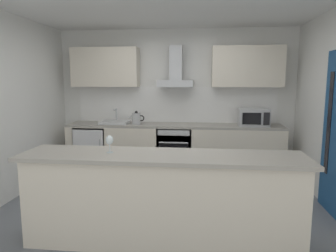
{
  "coord_description": "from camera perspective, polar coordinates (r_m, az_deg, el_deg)",
  "views": [
    {
      "loc": [
        0.49,
        -3.77,
        1.68
      ],
      "look_at": [
        0.03,
        0.41,
        1.05
      ],
      "focal_mm": 32.87,
      "sensor_mm": 36.0,
      "label": 1
    }
  ],
  "objects": [
    {
      "name": "ground",
      "position": [
        4.16,
        -1.09,
        -15.46
      ],
      "size": [
        5.32,
        4.89,
        0.02
      ],
      "primitive_type": "cube",
      "color": "slate"
    },
    {
      "name": "ceiling",
      "position": [
        3.91,
        -1.21,
        22.29
      ],
      "size": [
        5.32,
        4.89,
        0.02
      ],
      "primitive_type": "cube",
      "color": "white"
    },
    {
      "name": "wall_back",
      "position": [
        5.8,
        1.42,
        4.75
      ],
      "size": [
        5.32,
        0.12,
        2.6
      ],
      "primitive_type": "cube",
      "color": "white",
      "rests_on": "ground"
    },
    {
      "name": "backsplash_tile",
      "position": [
        5.74,
        1.36,
        4.01
      ],
      "size": [
        3.67,
        0.02,
        0.66
      ],
      "primitive_type": "cube",
      "color": "white"
    },
    {
      "name": "counter_back",
      "position": [
        5.55,
        1.06,
        -4.29
      ],
      "size": [
        3.8,
        0.6,
        0.9
      ],
      "color": "beige",
      "rests_on": "ground"
    },
    {
      "name": "counter_island",
      "position": [
        3.22,
        -1.11,
        -13.37
      ],
      "size": [
        2.86,
        0.64,
        0.95
      ],
      "color": "beige",
      "rests_on": "ground"
    },
    {
      "name": "upper_cabinets",
      "position": [
        5.57,
        1.24,
        10.88
      ],
      "size": [
        3.75,
        0.32,
        0.7
      ],
      "color": "beige"
    },
    {
      "name": "oven",
      "position": [
        5.52,
        1.3,
        -4.25
      ],
      "size": [
        0.6,
        0.62,
        0.8
      ],
      "color": "slate",
      "rests_on": "ground"
    },
    {
      "name": "refrigerator",
      "position": [
        5.85,
        -13.59,
        -4.12
      ],
      "size": [
        0.58,
        0.6,
        0.85
      ],
      "color": "white",
      "rests_on": "ground"
    },
    {
      "name": "microwave",
      "position": [
        5.45,
        15.58,
        1.56
      ],
      "size": [
        0.5,
        0.38,
        0.3
      ],
      "color": "#B7BABC",
      "rests_on": "counter_back"
    },
    {
      "name": "sink",
      "position": [
        5.65,
        -9.83,
        0.74
      ],
      "size": [
        0.5,
        0.4,
        0.26
      ],
      "color": "silver",
      "rests_on": "counter_back"
    },
    {
      "name": "kettle",
      "position": [
        5.5,
        -5.89,
        1.42
      ],
      "size": [
        0.29,
        0.15,
        0.24
      ],
      "color": "#B7BABC",
      "rests_on": "counter_back"
    },
    {
      "name": "range_hood",
      "position": [
        5.52,
        1.47,
        9.62
      ],
      "size": [
        0.62,
        0.45,
        0.72
      ],
      "color": "#B7BABC"
    },
    {
      "name": "wine_glass",
      "position": [
        3.17,
        -10.79,
        -2.71
      ],
      "size": [
        0.08,
        0.08,
        0.18
      ],
      "color": "silver",
      "rests_on": "counter_island"
    }
  ]
}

